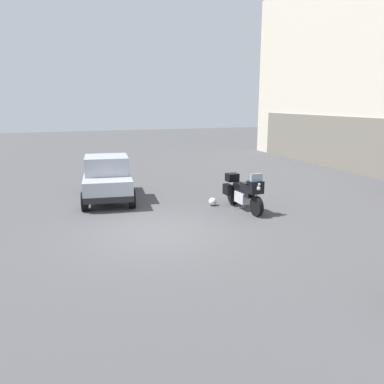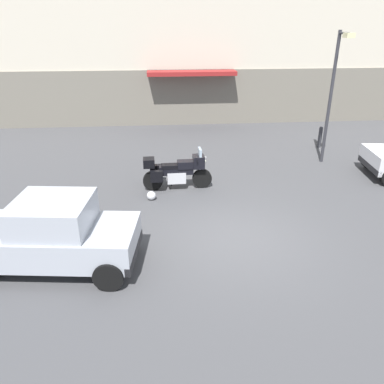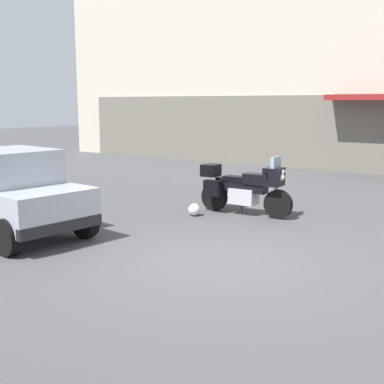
% 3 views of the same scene
% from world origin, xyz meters
% --- Properties ---
extents(ground_plane, '(80.00, 80.00, 0.00)m').
position_xyz_m(ground_plane, '(0.00, 0.00, 0.00)').
color(ground_plane, '#424244').
extents(motorcycle, '(2.26, 0.77, 1.36)m').
position_xyz_m(motorcycle, '(-1.37, 3.33, 0.62)').
color(motorcycle, black).
rests_on(motorcycle, ground).
extents(helmet, '(0.28, 0.28, 0.28)m').
position_xyz_m(helmet, '(-2.18, 2.54, 0.14)').
color(helmet, silver).
rests_on(helmet, ground).
extents(car_hatchback_near, '(4.00, 2.19, 1.64)m').
position_xyz_m(car_hatchback_near, '(-4.32, -0.78, 0.81)').
color(car_hatchback_near, '#9EA3AD').
rests_on(car_hatchback_near, ground).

